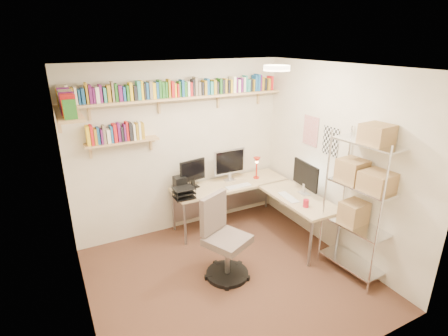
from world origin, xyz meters
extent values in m
plane|color=#48291F|center=(0.00, 0.00, 0.00)|extent=(3.20, 3.20, 0.00)
cube|color=beige|center=(0.00, 1.50, 1.25)|extent=(3.20, 0.04, 2.50)
cube|color=beige|center=(-1.60, 0.00, 1.25)|extent=(0.04, 3.00, 2.50)
cube|color=beige|center=(1.60, 0.00, 1.25)|extent=(0.04, 3.00, 2.50)
cube|color=beige|center=(0.00, -1.50, 1.25)|extent=(3.20, 0.04, 2.50)
cube|color=white|center=(0.00, 0.00, 2.50)|extent=(3.20, 3.00, 0.04)
cube|color=silver|center=(1.59, 0.55, 1.55)|extent=(0.01, 0.30, 0.42)
cube|color=silver|center=(1.59, 0.15, 1.50)|extent=(0.01, 0.28, 0.38)
cylinder|color=#FFEAC6|center=(0.70, 0.20, 2.46)|extent=(0.30, 0.30, 0.06)
cube|color=tan|center=(0.00, 1.38, 2.02)|extent=(3.05, 0.25, 0.03)
cube|color=tan|center=(-1.48, 0.95, 2.02)|extent=(0.25, 1.00, 0.03)
cube|color=tan|center=(-0.85, 1.40, 1.50)|extent=(0.95, 0.20, 0.02)
cube|color=tan|center=(-1.20, 1.44, 1.95)|extent=(0.03, 0.20, 0.20)
cube|color=tan|center=(-0.30, 1.44, 1.95)|extent=(0.03, 0.20, 0.20)
cube|color=tan|center=(0.60, 1.44, 1.95)|extent=(0.03, 0.20, 0.20)
cube|color=tan|center=(1.30, 1.44, 1.95)|extent=(0.03, 0.20, 0.20)
cube|color=#B28A21|center=(-1.47, 1.38, 2.14)|extent=(0.03, 0.11, 0.21)
cube|color=white|center=(-1.43, 1.38, 2.15)|extent=(0.04, 0.14, 0.23)
cube|color=#B28A21|center=(-1.38, 1.38, 2.13)|extent=(0.04, 0.15, 0.20)
cube|color=white|center=(-1.34, 1.38, 2.14)|extent=(0.03, 0.14, 0.20)
cube|color=#1C5793|center=(-1.30, 1.38, 2.12)|extent=(0.02, 0.14, 0.18)
cube|color=#1C5793|center=(-1.26, 1.38, 2.13)|extent=(0.04, 0.13, 0.18)
cube|color=#B28A21|center=(-1.21, 1.38, 2.16)|extent=(0.03, 0.13, 0.25)
cube|color=#641A62|center=(-1.17, 1.38, 2.14)|extent=(0.04, 0.14, 0.22)
cube|color=#641A62|center=(-1.14, 1.38, 2.13)|extent=(0.03, 0.13, 0.18)
cube|color=white|center=(-1.10, 1.38, 2.13)|extent=(0.04, 0.14, 0.19)
cube|color=#641A62|center=(-1.06, 1.38, 2.14)|extent=(0.03, 0.11, 0.22)
cube|color=teal|center=(-1.01, 1.38, 2.12)|extent=(0.03, 0.11, 0.18)
cube|color=#B28A21|center=(-0.96, 1.38, 2.14)|extent=(0.04, 0.11, 0.20)
cube|color=#80735D|center=(-0.91, 1.38, 2.16)|extent=(0.03, 0.12, 0.25)
cube|color=#266B23|center=(-0.87, 1.38, 2.14)|extent=(0.03, 0.11, 0.22)
cube|color=#641A62|center=(-0.82, 1.38, 2.13)|extent=(0.04, 0.14, 0.19)
cube|color=#1C5793|center=(-0.78, 1.38, 2.12)|extent=(0.03, 0.14, 0.17)
cube|color=#266B23|center=(-0.73, 1.38, 2.13)|extent=(0.03, 0.14, 0.19)
cube|color=yellow|center=(-0.69, 1.38, 2.15)|extent=(0.04, 0.13, 0.22)
cube|color=black|center=(-0.64, 1.38, 2.12)|extent=(0.04, 0.14, 0.18)
cube|color=teal|center=(-0.59, 1.38, 2.15)|extent=(0.04, 0.13, 0.24)
cube|color=yellow|center=(-0.55, 1.38, 2.15)|extent=(0.03, 0.14, 0.24)
cube|color=black|center=(-0.52, 1.38, 2.14)|extent=(0.03, 0.12, 0.20)
cube|color=#1C5793|center=(-0.48, 1.38, 2.14)|extent=(0.03, 0.13, 0.21)
cube|color=#80735D|center=(-0.44, 1.38, 2.15)|extent=(0.04, 0.14, 0.22)
cube|color=yellow|center=(-0.39, 1.38, 2.14)|extent=(0.04, 0.13, 0.20)
cube|color=#1C5793|center=(-0.35, 1.38, 2.14)|extent=(0.03, 0.13, 0.21)
cube|color=#266B23|center=(-0.31, 1.38, 2.15)|extent=(0.03, 0.14, 0.23)
cube|color=#266B23|center=(-0.27, 1.38, 2.14)|extent=(0.04, 0.13, 0.21)
cube|color=#266B23|center=(-0.23, 1.38, 2.14)|extent=(0.03, 0.12, 0.21)
cube|color=#B28A21|center=(-0.19, 1.38, 2.15)|extent=(0.03, 0.12, 0.24)
cube|color=red|center=(-0.14, 1.38, 2.14)|extent=(0.04, 0.15, 0.21)
cube|color=yellow|center=(-0.10, 1.38, 2.13)|extent=(0.03, 0.12, 0.18)
cube|color=red|center=(-0.07, 1.38, 2.12)|extent=(0.02, 0.14, 0.17)
cube|color=#266B23|center=(-0.04, 1.38, 2.13)|extent=(0.03, 0.11, 0.20)
cube|color=#1C5793|center=(0.00, 1.38, 2.15)|extent=(0.03, 0.14, 0.22)
cube|color=#266B23|center=(0.04, 1.38, 2.13)|extent=(0.03, 0.13, 0.20)
cube|color=white|center=(0.08, 1.38, 2.13)|extent=(0.03, 0.13, 0.19)
cube|color=red|center=(0.12, 1.38, 2.13)|extent=(0.03, 0.13, 0.18)
cube|color=black|center=(0.16, 1.38, 2.14)|extent=(0.02, 0.11, 0.22)
cube|color=#80735D|center=(0.20, 1.38, 2.16)|extent=(0.04, 0.13, 0.25)
cube|color=#80735D|center=(0.24, 1.38, 2.13)|extent=(0.04, 0.12, 0.18)
cube|color=black|center=(0.29, 1.38, 2.12)|extent=(0.03, 0.12, 0.17)
cube|color=#B28A21|center=(0.33, 1.38, 2.13)|extent=(0.04, 0.14, 0.19)
cube|color=#1C5793|center=(0.37, 1.38, 2.14)|extent=(0.04, 0.12, 0.22)
cube|color=teal|center=(0.43, 1.38, 2.12)|extent=(0.04, 0.13, 0.18)
cube|color=#B28A21|center=(0.48, 1.38, 2.13)|extent=(0.04, 0.15, 0.20)
cube|color=black|center=(0.52, 1.38, 2.12)|extent=(0.03, 0.13, 0.17)
cube|color=#266B23|center=(0.57, 1.38, 2.14)|extent=(0.03, 0.15, 0.21)
cube|color=black|center=(0.61, 1.38, 2.13)|extent=(0.04, 0.13, 0.20)
cube|color=#B28A21|center=(0.66, 1.38, 2.14)|extent=(0.03, 0.11, 0.20)
cube|color=black|center=(0.70, 1.38, 2.13)|extent=(0.03, 0.12, 0.18)
cube|color=yellow|center=(0.74, 1.38, 2.13)|extent=(0.02, 0.12, 0.19)
cube|color=white|center=(0.78, 1.38, 2.15)|extent=(0.04, 0.15, 0.23)
cube|color=#641A62|center=(0.83, 1.38, 2.14)|extent=(0.02, 0.11, 0.22)
cube|color=white|center=(0.87, 1.38, 2.13)|extent=(0.04, 0.14, 0.18)
cube|color=#641A62|center=(0.91, 1.38, 2.13)|extent=(0.03, 0.11, 0.20)
cube|color=white|center=(0.95, 1.38, 2.14)|extent=(0.02, 0.14, 0.21)
cube|color=teal|center=(0.99, 1.38, 2.15)|extent=(0.03, 0.12, 0.23)
cube|color=teal|center=(1.03, 1.38, 2.12)|extent=(0.04, 0.13, 0.18)
cube|color=black|center=(1.07, 1.38, 2.12)|extent=(0.04, 0.11, 0.17)
cube|color=#B28A21|center=(1.12, 1.38, 2.12)|extent=(0.02, 0.14, 0.17)
cube|color=#1C5793|center=(1.16, 1.38, 2.15)|extent=(0.04, 0.12, 0.23)
cube|color=#1C5793|center=(1.20, 1.38, 2.16)|extent=(0.04, 0.14, 0.24)
cube|color=#641A62|center=(1.24, 1.38, 2.15)|extent=(0.02, 0.12, 0.23)
cube|color=#B28A21|center=(1.28, 1.38, 2.13)|extent=(0.04, 0.11, 0.20)
cube|color=black|center=(1.33, 1.38, 2.12)|extent=(0.04, 0.11, 0.17)
cube|color=#B28A21|center=(1.39, 1.38, 2.12)|extent=(0.04, 0.14, 0.17)
cube|color=red|center=(1.44, 1.38, 2.14)|extent=(0.04, 0.13, 0.20)
cube|color=#266B23|center=(-1.48, 0.52, 2.13)|extent=(0.12, 0.03, 0.19)
cube|color=yellow|center=(-1.48, 0.56, 2.12)|extent=(0.13, 0.04, 0.17)
cube|color=red|center=(-1.48, 0.62, 2.15)|extent=(0.14, 0.04, 0.22)
cube|color=#266B23|center=(-1.48, 0.66, 2.14)|extent=(0.13, 0.04, 0.22)
cube|color=red|center=(-1.48, 0.70, 2.15)|extent=(0.12, 0.03, 0.22)
cube|color=#641A62|center=(-1.48, 0.75, 2.15)|extent=(0.15, 0.03, 0.23)
cube|color=yellow|center=(-1.48, 0.78, 2.13)|extent=(0.13, 0.04, 0.19)
cube|color=#80735D|center=(-1.48, 0.83, 2.14)|extent=(0.15, 0.02, 0.21)
cube|color=#80735D|center=(-1.48, 0.87, 2.16)|extent=(0.13, 0.03, 0.24)
cube|color=#266B23|center=(-1.48, 0.90, 2.15)|extent=(0.14, 0.02, 0.23)
cube|color=black|center=(-1.48, 0.94, 2.12)|extent=(0.11, 0.03, 0.17)
cube|color=white|center=(-1.48, 0.98, 2.13)|extent=(0.14, 0.03, 0.19)
cube|color=black|center=(-1.48, 1.02, 2.12)|extent=(0.13, 0.03, 0.18)
cube|color=#641A62|center=(-1.48, 1.07, 2.12)|extent=(0.12, 0.03, 0.17)
cube|color=#80735D|center=(-1.48, 1.11, 2.13)|extent=(0.14, 0.03, 0.19)
cube|color=teal|center=(-1.48, 1.15, 2.14)|extent=(0.12, 0.03, 0.20)
cube|color=#641A62|center=(-1.48, 1.19, 2.15)|extent=(0.13, 0.03, 0.23)
cube|color=red|center=(-1.48, 1.23, 2.13)|extent=(0.13, 0.04, 0.19)
cube|color=yellow|center=(-1.48, 1.29, 2.14)|extent=(0.14, 0.04, 0.21)
cube|color=#80735D|center=(-1.48, 1.33, 2.16)|extent=(0.12, 0.02, 0.24)
cube|color=black|center=(-1.48, 1.37, 2.13)|extent=(0.11, 0.04, 0.18)
cube|color=yellow|center=(-1.26, 1.40, 1.64)|extent=(0.04, 0.13, 0.25)
cube|color=red|center=(-1.22, 1.40, 1.64)|extent=(0.03, 0.15, 0.25)
cube|color=#B28A21|center=(-1.18, 1.40, 1.61)|extent=(0.03, 0.14, 0.20)
cube|color=#1C5793|center=(-1.14, 1.40, 1.62)|extent=(0.03, 0.12, 0.21)
cube|color=#641A62|center=(-1.10, 1.40, 1.61)|extent=(0.02, 0.15, 0.19)
cube|color=#80735D|center=(-1.07, 1.40, 1.63)|extent=(0.03, 0.11, 0.23)
cube|color=white|center=(-1.02, 1.40, 1.60)|extent=(0.04, 0.12, 0.17)
cube|color=#1C5793|center=(-0.98, 1.40, 1.62)|extent=(0.03, 0.14, 0.22)
cube|color=red|center=(-0.93, 1.40, 1.63)|extent=(0.04, 0.14, 0.24)
cube|color=#641A62|center=(-0.88, 1.40, 1.64)|extent=(0.03, 0.11, 0.25)
cube|color=black|center=(-0.85, 1.40, 1.61)|extent=(0.03, 0.13, 0.19)
cube|color=#641A62|center=(-0.81, 1.40, 1.62)|extent=(0.02, 0.12, 0.22)
cube|color=red|center=(-0.78, 1.40, 1.64)|extent=(0.03, 0.12, 0.25)
cube|color=black|center=(-0.74, 1.40, 1.63)|extent=(0.04, 0.14, 0.23)
cube|color=white|center=(-0.69, 1.40, 1.62)|extent=(0.03, 0.15, 0.21)
cube|color=#B28A21|center=(-0.65, 1.40, 1.62)|extent=(0.03, 0.12, 0.22)
cube|color=white|center=(-0.62, 1.40, 1.63)|extent=(0.03, 0.13, 0.23)
cube|color=#B28A21|center=(-0.58, 1.40, 1.62)|extent=(0.04, 0.13, 0.22)
cube|color=#CDAE85|center=(0.65, 1.18, 0.68)|extent=(1.79, 0.56, 0.04)
cube|color=#CDAE85|center=(1.26, 0.31, 0.68)|extent=(0.56, 1.22, 0.04)
cylinder|color=gray|center=(-0.20, 0.94, 0.33)|extent=(0.04, 0.04, 0.66)
cylinder|color=gray|center=(-0.20, 1.42, 0.33)|extent=(0.04, 0.04, 0.66)
cylinder|color=gray|center=(1.50, 1.42, 0.33)|extent=(0.04, 0.04, 0.66)
cylinder|color=gray|center=(1.03, -0.26, 0.33)|extent=(0.04, 0.04, 0.66)
cylinder|color=gray|center=(1.50, -0.26, 0.33)|extent=(0.04, 0.04, 0.66)
cube|color=gray|center=(0.65, 1.42, 0.38)|extent=(1.69, 0.02, 0.52)
cube|color=silver|center=(0.70, 1.29, 1.01)|extent=(0.52, 0.03, 0.39)
cube|color=black|center=(0.70, 1.27, 1.01)|extent=(0.47, 0.00, 0.34)
cube|color=black|center=(0.09, 1.29, 0.97)|extent=(0.41, 0.03, 0.32)
cube|color=black|center=(1.39, 0.35, 0.99)|extent=(0.03, 0.55, 0.36)
cube|color=white|center=(1.37, 0.35, 0.99)|extent=(0.00, 0.49, 0.31)
cube|color=white|center=(0.70, 1.01, 0.70)|extent=(0.39, 0.12, 0.01)
cube|color=white|center=(1.12, 0.35, 0.70)|extent=(0.12, 0.38, 0.01)
cylinder|color=red|center=(1.12, 1.18, 0.71)|extent=(0.09, 0.09, 0.02)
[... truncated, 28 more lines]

